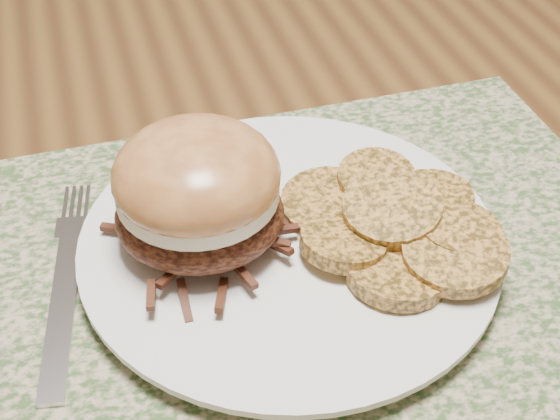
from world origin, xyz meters
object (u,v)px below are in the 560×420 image
object	(u,v)px
fork	(66,279)
pork_sandwich	(198,192)
dinner_plate	(289,244)
dining_table	(418,204)

from	to	relation	value
fork	pork_sandwich	bearing A→B (deg)	8.63
dinner_plate	fork	xyz separation A→B (m)	(-0.15, 0.02, -0.01)
dining_table	pork_sandwich	world-z (taller)	pork_sandwich
dining_table	pork_sandwich	xyz separation A→B (m)	(-0.21, -0.10, 0.14)
dinner_plate	fork	bearing A→B (deg)	173.87
dinner_plate	dining_table	bearing A→B (deg)	35.41
dining_table	dinner_plate	bearing A→B (deg)	-144.59
dining_table	dinner_plate	world-z (taller)	dinner_plate
dining_table	pork_sandwich	bearing A→B (deg)	-155.45
pork_sandwich	fork	size ratio (longest dim) A/B	0.67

